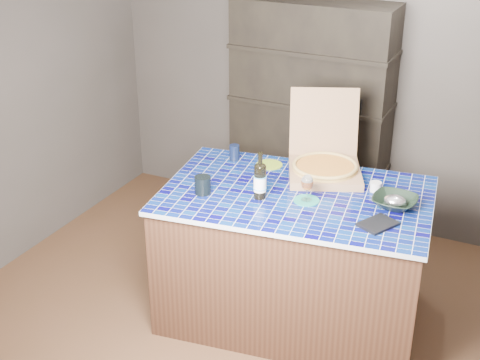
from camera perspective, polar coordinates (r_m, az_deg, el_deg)
The scene contains 14 objects.
room at distance 3.76m, azimuth -1.95°, elevation 3.03°, with size 3.50×3.50×3.50m.
shelving_unit at distance 5.20m, azimuth 6.06°, elevation 5.22°, with size 1.20×0.41×1.80m.
kitchen_island at distance 4.26m, azimuth 4.63°, elevation -6.44°, with size 1.73×1.23×0.88m.
pizza_box at distance 4.28m, azimuth 7.24°, elevation 1.34°, with size 0.62×0.68×0.49m.
mead_bottle at distance 3.93m, azimuth 1.72°, elevation -0.02°, with size 0.08×0.08×0.29m.
teal_trivet at distance 3.96m, azimuth 5.69°, elevation -1.75°, with size 0.15×0.15×0.01m, color #187D6B.
wine_glass at distance 3.91m, azimuth 5.76°, elevation -0.26°, with size 0.07×0.07×0.16m.
tumbler at distance 4.01m, azimuth -3.20°, elevation -0.43°, with size 0.10×0.10×0.11m, color black.
dvd_case at distance 3.75m, azimuth 11.69°, elevation -3.70°, with size 0.15×0.20×0.02m, color black.
bowl at distance 3.96m, azimuth 13.07°, elevation -1.82°, with size 0.25×0.25×0.06m, color black.
foil_contents at distance 3.96m, azimuth 13.08°, elevation -1.71°, with size 0.13×0.11×0.06m, color silver.
white_jar at distance 4.13m, azimuth 11.50°, elevation -0.56°, with size 0.07×0.07×0.06m, color silver.
navy_cup at distance 4.47m, azimuth -0.49°, elevation 2.36°, with size 0.07×0.07×0.11m, color black.
green_trivet at distance 4.41m, azimuth 2.51°, elevation 1.32°, with size 0.17×0.17×0.01m, color olive.
Camera 1 is at (1.64, -3.07, 2.68)m, focal length 50.00 mm.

